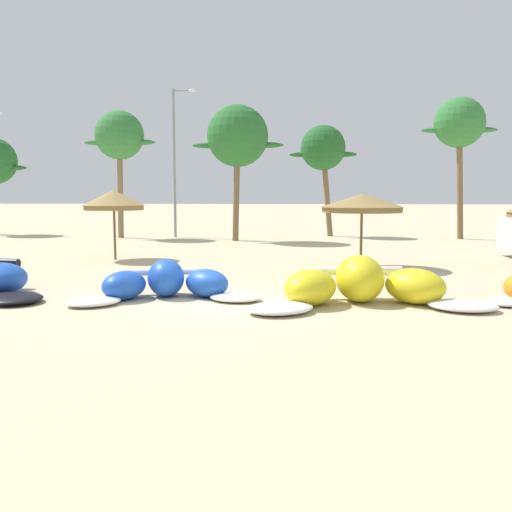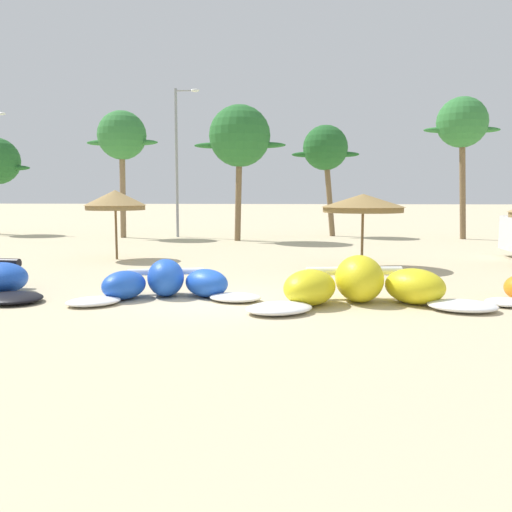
# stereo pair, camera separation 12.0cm
# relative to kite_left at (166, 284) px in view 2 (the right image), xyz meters

# --- Properties ---
(ground_plane) EXTENTS (260.00, 260.00, 0.00)m
(ground_plane) POSITION_rel_kite_left_xyz_m (1.52, -0.45, -0.40)
(ground_plane) COLOR beige
(kite_left) EXTENTS (5.16, 3.04, 1.04)m
(kite_left) POSITION_rel_kite_left_xyz_m (0.00, 0.00, 0.00)
(kite_left) COLOR white
(kite_left) RESTS_ON ground
(kite_left_of_center) EXTENTS (6.41, 3.42, 1.24)m
(kite_left_of_center) POSITION_rel_kite_left_xyz_m (5.26, -0.46, 0.08)
(kite_left_of_center) COLOR white
(kite_left_of_center) RESTS_ON ground
(beach_umbrella_near_van) EXTENTS (2.65, 2.65, 2.98)m
(beach_umbrella_near_van) POSITION_rel_kite_left_xyz_m (-4.26, 8.54, 2.16)
(beach_umbrella_near_van) COLOR brown
(beach_umbrella_near_van) RESTS_ON ground
(beach_umbrella_middle) EXTENTS (3.18, 3.18, 2.83)m
(beach_umbrella_middle) POSITION_rel_kite_left_xyz_m (6.02, 6.63, 2.08)
(beach_umbrella_middle) COLOR brown
(beach_umbrella_middle) RESTS_ON ground
(palm_left) EXTENTS (4.61, 3.07, 8.03)m
(palm_left) POSITION_rel_kite_left_xyz_m (-7.64, 20.08, 5.99)
(palm_left) COLOR #7F6647
(palm_left) RESTS_ON ground
(palm_left_of_gap) EXTENTS (5.45, 3.64, 8.03)m
(palm_left_of_gap) POSITION_rel_kite_left_xyz_m (0.04, 18.35, 5.75)
(palm_left_of_gap) COLOR brown
(palm_left_of_gap) RESTS_ON ground
(palm_center_left) EXTENTS (4.43, 2.95, 7.30)m
(palm_center_left) POSITION_rel_kite_left_xyz_m (5.26, 22.46, 5.33)
(palm_center_left) COLOR brown
(palm_center_left) RESTS_ON ground
(palm_center_right) EXTENTS (4.61, 3.07, 8.70)m
(palm_center_right) POSITION_rel_kite_left_xyz_m (13.46, 20.67, 6.64)
(palm_center_right) COLOR brown
(palm_center_right) RESTS_ON ground
(lamppost_west_center) EXTENTS (1.62, 0.24, 9.46)m
(lamppost_west_center) POSITION_rel_kite_left_xyz_m (-4.20, 20.84, 4.86)
(lamppost_west_center) COLOR gray
(lamppost_west_center) RESTS_ON ground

